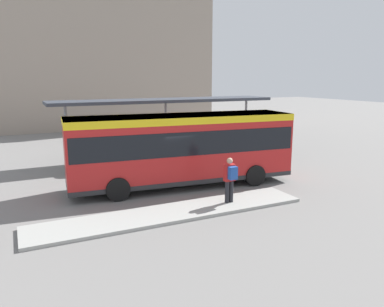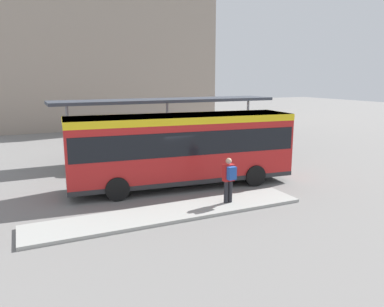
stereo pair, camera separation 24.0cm
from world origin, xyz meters
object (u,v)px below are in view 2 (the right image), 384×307
city_bus (182,145)px  bicycle_blue (276,154)px  potted_planter_near_shelter (158,154)px  bicycle_green (273,151)px  bicycle_red (264,149)px  pedestrian_waiting (229,177)px  potted_planter_far_side (86,160)px

city_bus → bicycle_blue: city_bus is taller
potted_planter_near_shelter → bicycle_green: bearing=-6.3°
potted_planter_near_shelter → bicycle_red: bearing=-0.3°
bicycle_blue → potted_planter_near_shelter: potted_planter_near_shelter is taller
pedestrian_waiting → bicycle_blue: bearing=-51.9°
bicycle_blue → bicycle_red: (0.18, 1.55, 0.01)m
bicycle_red → potted_planter_far_side: 11.14m
pedestrian_waiting → potted_planter_near_shelter: 7.60m
potted_planter_far_side → bicycle_blue: bearing=-8.0°
city_bus → pedestrian_waiting: size_ratio=5.82×
city_bus → bicycle_green: size_ratio=5.92×
potted_planter_near_shelter → potted_planter_far_side: bearing=-179.5°
pedestrian_waiting → bicycle_blue: size_ratio=1.06×
city_bus → potted_planter_near_shelter: (0.37, 4.29, -1.22)m
bicycle_blue → bicycle_green: bicycle_green is taller
potted_planter_near_shelter → city_bus: bearing=-94.9°
bicycle_blue → potted_planter_far_side: 11.08m
bicycle_green → pedestrian_waiting: bearing=139.7°
bicycle_red → bicycle_green: bearing=-176.0°
pedestrian_waiting → bicycle_green: bearing=-49.8°
pedestrian_waiting → bicycle_red: pedestrian_waiting is taller
bicycle_green → potted_planter_far_side: size_ratio=1.31×
bicycle_green → potted_planter_near_shelter: potted_planter_near_shelter is taller
pedestrian_waiting → bicycle_red: 10.34m
bicycle_red → potted_planter_far_side: (-11.14, -0.00, 0.31)m
potted_planter_far_side → city_bus: bearing=-50.0°
bicycle_blue → city_bus: bearing=-61.6°
bicycle_green → bicycle_red: (-0.17, 0.77, -0.01)m
city_bus → bicycle_red: size_ratio=6.05×
potted_planter_near_shelter → potted_planter_far_side: (-3.95, -0.03, 0.01)m
bicycle_blue → potted_planter_near_shelter: (-7.01, 1.58, 0.30)m
pedestrian_waiting → potted_planter_near_shelter: size_ratio=1.39×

